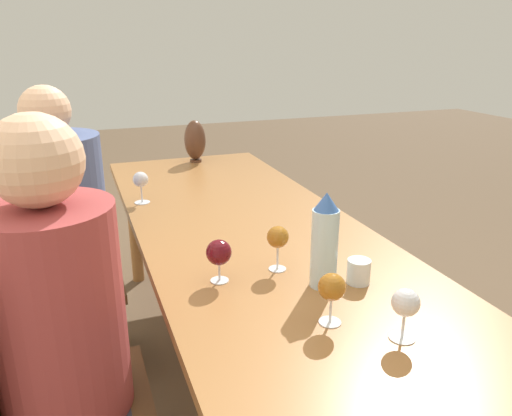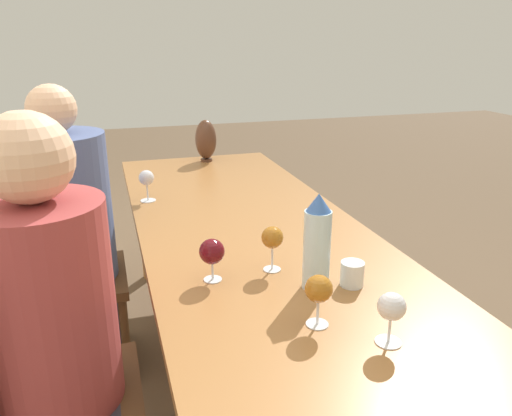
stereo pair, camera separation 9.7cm
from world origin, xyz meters
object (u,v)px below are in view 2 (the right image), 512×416
object	(u,v)px
water_bottle	(317,243)
wine_glass_1	(392,308)
water_tumbler	(352,274)
vase	(206,140)
wine_glass_0	(272,238)
wine_glass_5	(212,252)
wine_glass_3	(147,179)
person_near	(58,328)
chair_far	(54,268)
chair_near	(33,388)
person_far	(71,230)
wine_glass_4	(319,290)

from	to	relation	value
water_bottle	wine_glass_1	distance (m)	0.33
water_tumbler	vase	bearing A→B (deg)	3.32
wine_glass_0	wine_glass_5	world-z (taller)	wine_glass_0
wine_glass_1	wine_glass_3	bearing A→B (deg)	19.26
water_bottle	person_near	distance (m)	0.76
water_tumbler	chair_far	xyz separation A→B (m)	(0.88, 0.93, -0.26)
wine_glass_3	chair_near	world-z (taller)	chair_near
water_tumbler	wine_glass_5	distance (m)	0.43
wine_glass_3	person_near	xyz separation A→B (m)	(-0.93, 0.34, -0.15)
vase	person_far	distance (m)	1.11
vase	chair_far	world-z (taller)	vase
wine_glass_5	chair_far	xyz separation A→B (m)	(0.72, 0.54, -0.32)
wine_glass_5	wine_glass_4	bearing A→B (deg)	-147.76
water_bottle	chair_near	bearing A→B (deg)	85.75
vase	chair_near	size ratio (longest dim) A/B	0.26
vase	person_near	xyz separation A→B (m)	(-1.60, 0.75, -0.17)
water_tumbler	chair_near	world-z (taller)	chair_near
person_far	person_near	bearing A→B (deg)	179.89
water_bottle	chair_far	world-z (taller)	water_bottle
vase	person_near	world-z (taller)	person_near
water_bottle	wine_glass_5	world-z (taller)	water_bottle
wine_glass_1	wine_glass_4	distance (m)	0.18
vase	person_near	bearing A→B (deg)	154.96
wine_glass_5	chair_near	world-z (taller)	chair_near
vase	wine_glass_1	distance (m)	1.98
water_bottle	person_near	world-z (taller)	person_near
chair_near	water_bottle	bearing A→B (deg)	-94.25
chair_near	chair_far	bearing A→B (deg)	0.00
wine_glass_3	person_near	size ratio (longest dim) A/B	0.11
wine_glass_1	wine_glass_5	world-z (taller)	same
water_tumbler	wine_glass_0	distance (m)	0.27
wine_glass_0	person_near	world-z (taller)	person_near
wine_glass_5	water_bottle	bearing A→B (deg)	-115.32
wine_glass_3	wine_glass_4	bearing A→B (deg)	-164.78
chair_near	person_near	bearing A→B (deg)	-90.00
water_bottle	wine_glass_0	world-z (taller)	water_bottle
chair_far	person_near	xyz separation A→B (m)	(-0.80, -0.09, 0.18)
wine_glass_3	person_near	bearing A→B (deg)	160.08
wine_glass_3	wine_glass_1	bearing A→B (deg)	-160.74
person_far	wine_glass_0	bearing A→B (deg)	-137.73
water_tumbler	wine_glass_4	world-z (taller)	wine_glass_4
wine_glass_0	chair_far	bearing A→B (deg)	45.95
wine_glass_1	wine_glass_3	xyz separation A→B (m)	(1.31, 0.46, 0.01)
wine_glass_4	wine_glass_5	world-z (taller)	wine_glass_4
wine_glass_3	wine_glass_5	distance (m)	0.86
vase	chair_near	world-z (taller)	vase
chair_far	person_far	bearing A→B (deg)	-90.00
wine_glass_1	person_far	xyz separation A→B (m)	(1.18, 0.79, -0.15)
person_near	vase	bearing A→B (deg)	-25.04
water_bottle	chair_near	world-z (taller)	water_bottle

